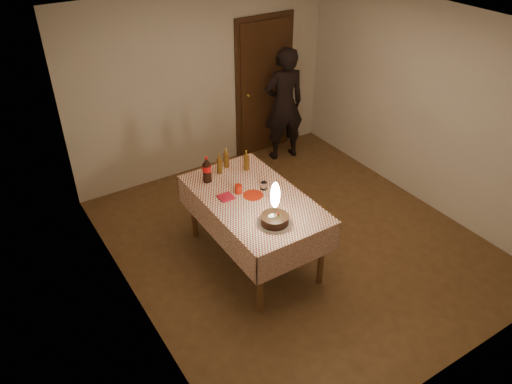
% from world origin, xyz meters
% --- Properties ---
extents(ground, '(4.00, 4.50, 0.01)m').
position_xyz_m(ground, '(0.00, 0.00, 0.00)').
color(ground, brown).
rests_on(ground, ground).
extents(room_shell, '(4.04, 4.54, 2.62)m').
position_xyz_m(room_shell, '(0.03, 0.08, 1.65)').
color(room_shell, beige).
rests_on(room_shell, ground).
extents(dining_table, '(1.02, 1.72, 0.85)m').
position_xyz_m(dining_table, '(-0.59, 0.01, 0.74)').
color(dining_table, brown).
rests_on(dining_table, ground).
extents(birthday_cake, '(0.35, 0.35, 0.49)m').
position_xyz_m(birthday_cake, '(-0.66, -0.50, 0.97)').
color(birthday_cake, white).
rests_on(birthday_cake, dining_table).
extents(red_plate, '(0.22, 0.22, 0.01)m').
position_xyz_m(red_plate, '(-0.58, 0.05, 0.86)').
color(red_plate, '#B3210C').
rests_on(red_plate, dining_table).
extents(red_cup, '(0.08, 0.08, 0.10)m').
position_xyz_m(red_cup, '(-0.68, 0.18, 0.90)').
color(red_cup, '#A61A0B').
rests_on(red_cup, dining_table).
extents(clear_cup, '(0.07, 0.07, 0.09)m').
position_xyz_m(clear_cup, '(-0.41, 0.09, 0.90)').
color(clear_cup, silver).
rests_on(clear_cup, dining_table).
extents(napkin_stack, '(0.15, 0.15, 0.02)m').
position_xyz_m(napkin_stack, '(-0.85, 0.17, 0.86)').
color(napkin_stack, maroon).
rests_on(napkin_stack, dining_table).
extents(cola_bottle, '(0.10, 0.10, 0.32)m').
position_xyz_m(cola_bottle, '(-0.86, 0.58, 1.00)').
color(cola_bottle, black).
rests_on(cola_bottle, dining_table).
extents(amber_bottle_left, '(0.06, 0.06, 0.26)m').
position_xyz_m(amber_bottle_left, '(-0.65, 0.66, 0.97)').
color(amber_bottle_left, '#54340E').
rests_on(amber_bottle_left, dining_table).
extents(amber_bottle_right, '(0.06, 0.06, 0.26)m').
position_xyz_m(amber_bottle_right, '(-0.34, 0.57, 0.97)').
color(amber_bottle_right, '#54340E').
rests_on(amber_bottle_right, dining_table).
extents(amber_bottle_mid, '(0.06, 0.06, 0.26)m').
position_xyz_m(amber_bottle_mid, '(-0.52, 0.75, 0.97)').
color(amber_bottle_mid, '#54340E').
rests_on(amber_bottle_mid, dining_table).
extents(photographer, '(0.70, 0.52, 1.75)m').
position_xyz_m(photographer, '(1.11, 1.85, 0.88)').
color(photographer, black).
rests_on(photographer, ground).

